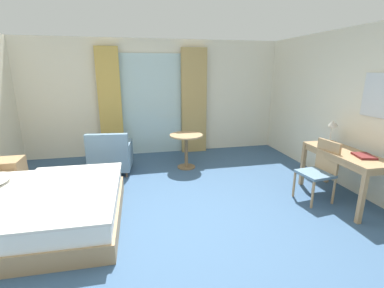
{
  "coord_description": "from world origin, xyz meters",
  "views": [
    {
      "loc": [
        -0.55,
        -3.12,
        1.95
      ],
      "look_at": [
        0.29,
        0.67,
        0.88
      ],
      "focal_mm": 25.37,
      "sensor_mm": 36.0,
      "label": 1
    }
  ],
  "objects_px": {
    "desk_chair": "(320,168)",
    "writing_desk": "(346,158)",
    "desk_lamp": "(332,127)",
    "bed": "(36,208)",
    "closed_book": "(364,156)",
    "round_cafe_table": "(186,143)",
    "nightstand": "(7,175)",
    "armchair_by_window": "(111,156)"
  },
  "relations": [
    {
      "from": "writing_desk",
      "to": "desk_chair",
      "type": "bearing_deg",
      "value": 166.09
    },
    {
      "from": "bed",
      "to": "desk_lamp",
      "type": "relative_size",
      "value": 4.78
    },
    {
      "from": "bed",
      "to": "nightstand",
      "type": "bearing_deg",
      "value": 122.17
    },
    {
      "from": "desk_chair",
      "to": "desk_lamp",
      "type": "xyz_separation_m",
      "value": [
        0.45,
        0.4,
        0.53
      ]
    },
    {
      "from": "writing_desk",
      "to": "armchair_by_window",
      "type": "bearing_deg",
      "value": 151.09
    },
    {
      "from": "bed",
      "to": "closed_book",
      "type": "xyz_separation_m",
      "value": [
        4.38,
        -0.45,
        0.53
      ]
    },
    {
      "from": "nightstand",
      "to": "armchair_by_window",
      "type": "distance_m",
      "value": 1.69
    },
    {
      "from": "desk_chair",
      "to": "round_cafe_table",
      "type": "bearing_deg",
      "value": 133.0
    },
    {
      "from": "writing_desk",
      "to": "desk_lamp",
      "type": "bearing_deg",
      "value": 77.5
    },
    {
      "from": "desk_chair",
      "to": "armchair_by_window",
      "type": "height_order",
      "value": "desk_chair"
    },
    {
      "from": "nightstand",
      "to": "armchair_by_window",
      "type": "height_order",
      "value": "armchair_by_window"
    },
    {
      "from": "bed",
      "to": "closed_book",
      "type": "height_order",
      "value": "bed"
    },
    {
      "from": "closed_book",
      "to": "desk_lamp",
      "type": "bearing_deg",
      "value": 101.48
    },
    {
      "from": "bed",
      "to": "desk_lamp",
      "type": "bearing_deg",
      "value": 3.76
    },
    {
      "from": "bed",
      "to": "desk_chair",
      "type": "bearing_deg",
      "value": -1.56
    },
    {
      "from": "writing_desk",
      "to": "closed_book",
      "type": "height_order",
      "value": "closed_book"
    },
    {
      "from": "armchair_by_window",
      "to": "round_cafe_table",
      "type": "relative_size",
      "value": 1.2
    },
    {
      "from": "writing_desk",
      "to": "armchair_by_window",
      "type": "distance_m",
      "value": 4.03
    },
    {
      "from": "bed",
      "to": "nightstand",
      "type": "xyz_separation_m",
      "value": [
        -0.83,
        1.32,
        0.01
      ]
    },
    {
      "from": "round_cafe_table",
      "to": "closed_book",
      "type": "bearing_deg",
      "value": -45.77
    },
    {
      "from": "desk_chair",
      "to": "writing_desk",
      "type": "bearing_deg",
      "value": -13.91
    },
    {
      "from": "bed",
      "to": "writing_desk",
      "type": "height_order",
      "value": "bed"
    },
    {
      "from": "armchair_by_window",
      "to": "desk_lamp",
      "type": "bearing_deg",
      "value": -21.91
    },
    {
      "from": "nightstand",
      "to": "writing_desk",
      "type": "relative_size",
      "value": 0.39
    },
    {
      "from": "desk_lamp",
      "to": "desk_chair",
      "type": "bearing_deg",
      "value": -138.52
    },
    {
      "from": "bed",
      "to": "nightstand",
      "type": "height_order",
      "value": "bed"
    },
    {
      "from": "closed_book",
      "to": "round_cafe_table",
      "type": "xyz_separation_m",
      "value": [
        -2.1,
        2.16,
        -0.27
      ]
    },
    {
      "from": "writing_desk",
      "to": "desk_lamp",
      "type": "distance_m",
      "value": 0.62
    },
    {
      "from": "closed_book",
      "to": "round_cafe_table",
      "type": "bearing_deg",
      "value": 149.5
    },
    {
      "from": "closed_book",
      "to": "armchair_by_window",
      "type": "height_order",
      "value": "armchair_by_window"
    },
    {
      "from": "armchair_by_window",
      "to": "round_cafe_table",
      "type": "bearing_deg",
      "value": -1.43
    },
    {
      "from": "nightstand",
      "to": "desk_lamp",
      "type": "bearing_deg",
      "value": -11.07
    },
    {
      "from": "nightstand",
      "to": "closed_book",
      "type": "xyz_separation_m",
      "value": [
        5.21,
        -1.77,
        0.52
      ]
    },
    {
      "from": "bed",
      "to": "round_cafe_table",
      "type": "distance_m",
      "value": 2.86
    },
    {
      "from": "desk_chair",
      "to": "desk_lamp",
      "type": "relative_size",
      "value": 2.2
    },
    {
      "from": "writing_desk",
      "to": "desk_lamp",
      "type": "xyz_separation_m",
      "value": [
        0.11,
        0.49,
        0.37
      ]
    },
    {
      "from": "nightstand",
      "to": "writing_desk",
      "type": "distance_m",
      "value": 5.39
    },
    {
      "from": "desk_lamp",
      "to": "round_cafe_table",
      "type": "xyz_separation_m",
      "value": [
        -2.15,
        1.42,
        -0.53
      ]
    },
    {
      "from": "bed",
      "to": "desk_chair",
      "type": "distance_m",
      "value": 3.99
    },
    {
      "from": "nightstand",
      "to": "closed_book",
      "type": "bearing_deg",
      "value": -18.73
    },
    {
      "from": "round_cafe_table",
      "to": "armchair_by_window",
      "type": "bearing_deg",
      "value": 178.57
    },
    {
      "from": "bed",
      "to": "armchair_by_window",
      "type": "relative_size",
      "value": 2.42
    }
  ]
}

